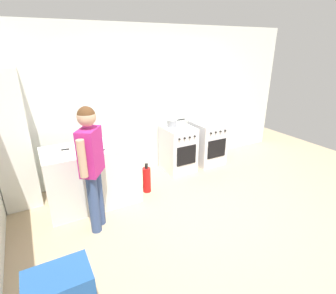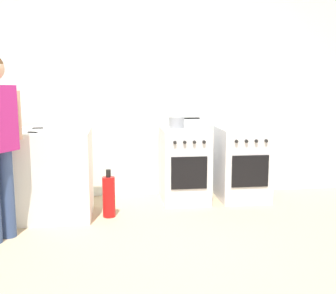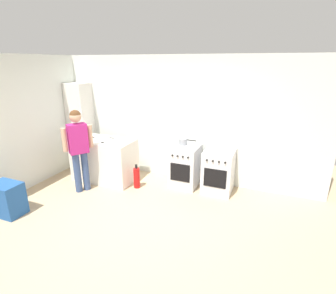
{
  "view_description": "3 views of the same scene",
  "coord_description": "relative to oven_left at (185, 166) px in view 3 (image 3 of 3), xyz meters",
  "views": [
    {
      "loc": [
        -2.03,
        -2.38,
        2.26
      ],
      "look_at": [
        -0.2,
        0.97,
        0.77
      ],
      "focal_mm": 28.0,
      "sensor_mm": 36.0,
      "label": 1
    },
    {
      "loc": [
        -0.43,
        -3.14,
        1.43
      ],
      "look_at": [
        0.07,
        0.87,
        0.76
      ],
      "focal_mm": 45.0,
      "sensor_mm": 36.0,
      "label": 2
    },
    {
      "loc": [
        1.91,
        -3.16,
        2.47
      ],
      "look_at": [
        0.27,
        0.84,
        1.05
      ],
      "focal_mm": 28.0,
      "sensor_mm": 36.0,
      "label": 3
    }
  ],
  "objects": [
    {
      "name": "side_wall_left",
      "position": [
        -2.95,
        -1.18,
        0.87
      ],
      "size": [
        0.1,
        3.1,
        2.6
      ],
      "primitive_type": "cube",
      "color": "silver",
      "rests_on": "ground"
    },
    {
      "name": "larder_cabinet",
      "position": [
        -2.65,
        0.1,
        0.57
      ],
      "size": [
        0.48,
        0.44,
        2.0
      ],
      "primitive_type": "cube",
      "color": "silver",
      "rests_on": "ground"
    },
    {
      "name": "counter_unit",
      "position": [
        -1.7,
        -0.38,
        0.02
      ],
      "size": [
        1.3,
        0.7,
        0.9
      ],
      "primitive_type": "cube",
      "color": "silver",
      "rests_on": "ground"
    },
    {
      "name": "recycling_crate_lower",
      "position": [
        -2.4,
        -2.16,
        -0.29
      ],
      "size": [
        0.52,
        0.36,
        0.28
      ],
      "primitive_type": "cube",
      "color": "#235193",
      "rests_on": "ground"
    },
    {
      "name": "recycling_crate_upper",
      "position": [
        -2.4,
        -2.16,
        -0.01
      ],
      "size": [
        0.52,
        0.36,
        0.28
      ],
      "primitive_type": "cube",
      "color": "#235193",
      "rests_on": "recycling_crate_lower"
    },
    {
      "name": "knife_paring",
      "position": [
        -2.04,
        -0.31,
        0.48
      ],
      "size": [
        0.21,
        0.05,
        0.01
      ],
      "color": "silver",
      "rests_on": "counter_unit"
    },
    {
      "name": "back_wall",
      "position": [
        -0.35,
        0.37,
        0.87
      ],
      "size": [
        6.0,
        0.1,
        2.6
      ],
      "primitive_type": "cube",
      "color": "silver",
      "rests_on": "ground"
    },
    {
      "name": "knife_chef",
      "position": [
        -1.68,
        -0.22,
        0.48
      ],
      "size": [
        0.31,
        0.05,
        0.01
      ],
      "color": "silver",
      "rests_on": "counter_unit"
    },
    {
      "name": "oven_left",
      "position": [
        0.0,
        0.0,
        0.0
      ],
      "size": [
        0.53,
        0.62,
        0.85
      ],
      "color": "silver",
      "rests_on": "ground"
    },
    {
      "name": "fire_extinguisher",
      "position": [
        -0.87,
        -0.48,
        -0.21
      ],
      "size": [
        0.13,
        0.13,
        0.5
      ],
      "color": "red",
      "rests_on": "ground"
    },
    {
      "name": "ground_plane",
      "position": [
        -0.35,
        -1.58,
        -0.43
      ],
      "size": [
        8.0,
        8.0,
        0.0
      ],
      "primitive_type": "plane",
      "color": "tan"
    },
    {
      "name": "person",
      "position": [
        -1.81,
        -1.0,
        0.54
      ],
      "size": [
        0.36,
        0.49,
        1.62
      ],
      "color": "#384C7A",
      "rests_on": "ground"
    },
    {
      "name": "pot",
      "position": [
        -0.08,
        0.09,
        0.49
      ],
      "size": [
        0.36,
        0.18,
        0.13
      ],
      "color": "gray",
      "rests_on": "oven_left"
    },
    {
      "name": "oven_right",
      "position": [
        0.69,
        0.0,
        0.0
      ],
      "size": [
        0.56,
        0.62,
        0.85
      ],
      "color": "silver",
      "rests_on": "ground"
    },
    {
      "name": "knife_utility",
      "position": [
        -1.53,
        -0.59,
        0.48
      ],
      "size": [
        0.24,
        0.14,
        0.01
      ],
      "color": "silver",
      "rests_on": "counter_unit"
    }
  ]
}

